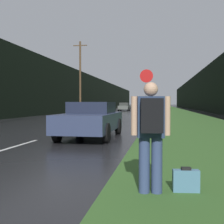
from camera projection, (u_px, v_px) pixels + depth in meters
name	position (u px, v px, depth m)	size (l,w,h in m)	color
grass_verge	(174.00, 112.00, 41.54)	(6.00, 240.00, 0.02)	#386028
lane_stripe_b	(16.00, 146.00, 8.90)	(0.12, 3.00, 0.01)	silver
lane_stripe_c	(79.00, 127.00, 15.80)	(0.12, 3.00, 0.01)	silver
lane_stripe_d	(103.00, 120.00, 22.69)	(0.12, 3.00, 0.01)	silver
lane_stripe_e	(116.00, 116.00, 29.59)	(0.12, 3.00, 0.01)	silver
treeline_far_side	(85.00, 93.00, 54.02)	(2.00, 140.00, 6.80)	black
treeline_near_side	(206.00, 91.00, 50.28)	(2.00, 140.00, 7.16)	black
utility_pole_far	(80.00, 77.00, 35.41)	(1.80, 0.24, 9.15)	#4C3823
stop_sign	(146.00, 95.00, 13.32)	(0.62, 0.07, 2.97)	slate
hitchhiker_with_backpack	(151.00, 130.00, 4.15)	(0.58, 0.44, 1.68)	navy
suitcase	(186.00, 181.00, 4.26)	(0.41, 0.17, 0.40)	teal
car_passing_near	(91.00, 119.00, 11.20)	(1.97, 4.57, 1.42)	#2D3856
car_passing_far	(141.00, 108.00, 41.06)	(1.91, 4.26, 1.41)	maroon
car_oncoming	(124.00, 107.00, 50.70)	(1.89, 4.54, 1.49)	#4C514C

